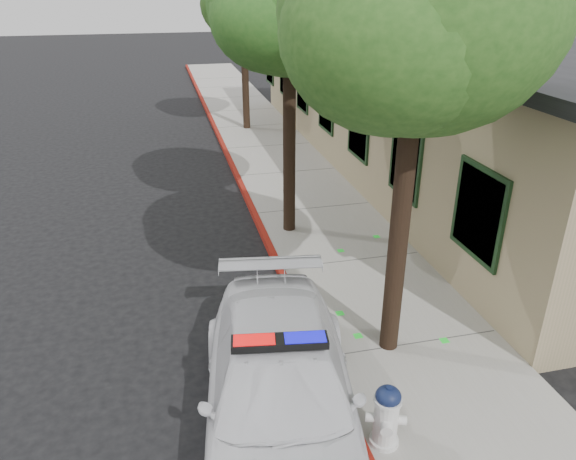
% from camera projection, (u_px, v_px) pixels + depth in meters
% --- Properties ---
extents(ground, '(120.00, 120.00, 0.00)m').
position_uv_depth(ground, '(318.00, 365.00, 8.67)').
color(ground, black).
rests_on(ground, ground).
extents(sidewalk, '(3.20, 60.00, 0.15)m').
position_uv_depth(sidewalk, '(350.00, 263.00, 11.61)').
color(sidewalk, gray).
rests_on(sidewalk, ground).
extents(red_curb, '(0.14, 60.00, 0.16)m').
position_uv_depth(red_curb, '(281.00, 271.00, 11.29)').
color(red_curb, maroon).
rests_on(red_curb, ground).
extents(clapboard_building, '(7.30, 20.89, 4.24)m').
position_uv_depth(clapboard_building, '(441.00, 101.00, 17.09)').
color(clapboard_building, '#9C8866').
rests_on(clapboard_building, ground).
extents(police_car, '(2.81, 5.31, 1.59)m').
position_uv_depth(police_car, '(280.00, 391.00, 7.08)').
color(police_car, silver).
rests_on(police_car, ground).
extents(fire_hydrant, '(0.53, 0.47, 0.93)m').
position_uv_depth(fire_hydrant, '(386.00, 416.00, 6.84)').
color(fire_hydrant, silver).
rests_on(fire_hydrant, sidewalk).
extents(street_tree_near, '(3.84, 3.66, 6.70)m').
position_uv_depth(street_tree_near, '(421.00, 24.00, 6.78)').
color(street_tree_near, black).
rests_on(street_tree_near, sidewalk).
extents(street_tree_mid, '(3.42, 3.50, 6.50)m').
position_uv_depth(street_tree_mid, '(289.00, 12.00, 11.00)').
color(street_tree_mid, black).
rests_on(street_tree_mid, sidewalk).
extents(street_tree_far, '(3.22, 3.27, 5.99)m').
position_uv_depth(street_tree_far, '(244.00, 8.00, 19.91)').
color(street_tree_far, black).
rests_on(street_tree_far, sidewalk).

